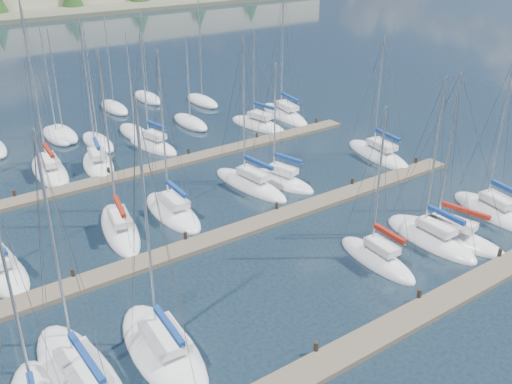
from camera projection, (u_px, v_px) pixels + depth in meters
ground at (52, 95)px, 73.94m from camera, size 400.00×400.00×0.00m
dock_near at (382, 333)px, 31.11m from camera, size 44.00×1.93×1.10m
dock_mid at (240, 230)px, 41.44m from camera, size 44.00×1.93×1.10m
dock_far at (155, 168)px, 51.76m from camera, size 44.00×1.93×1.10m
sailboat_q at (258, 125)px, 62.57m from camera, size 4.04×8.01×11.25m
sailboat_e at (430, 239)px, 40.22m from camera, size 2.60×7.76×12.43m
sailboat_o at (98, 164)px, 52.49m from camera, size 4.20×7.66×13.70m
sailboat_i at (120, 229)px, 41.53m from camera, size 4.12×8.75×13.81m
sailboat_j at (173, 212)px, 43.95m from camera, size 2.99×7.90×13.20m
sailboat_m at (378, 155)px, 54.62m from camera, size 3.84×8.91×12.05m
sailboat_f at (446, 235)px, 40.70m from camera, size 4.41×9.08×12.54m
sailboat_k at (250, 184)px, 48.46m from camera, size 3.29×8.92×13.27m
sailboat_l at (279, 181)px, 49.12m from camera, size 4.10×7.48×11.09m
sailboat_b at (82, 380)px, 27.93m from camera, size 3.37×10.18×13.67m
sailboat_d at (377, 259)px, 37.81m from camera, size 2.40×6.79×11.32m
sailboat_n at (50, 170)px, 51.14m from camera, size 3.41×9.05×15.78m
sailboat_g at (492, 211)px, 44.01m from camera, size 3.80×7.86×12.74m
sailboat_p at (153, 145)px, 56.83m from camera, size 3.65×7.42×12.27m
sailboat_c at (163, 349)px, 29.89m from camera, size 3.88×8.91×14.37m
sailboat_r at (284, 114)px, 65.86m from camera, size 4.02×9.59×15.03m
distant_boats at (59, 134)px, 59.59m from camera, size 36.93×20.75×13.30m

